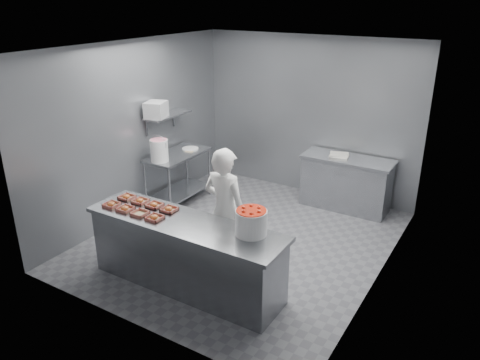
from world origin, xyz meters
name	(u,v)px	position (x,y,z in m)	size (l,w,h in m)	color
floor	(242,240)	(0.00, 0.00, 0.00)	(4.50, 4.50, 0.00)	#4C4C51
ceiling	(243,47)	(0.00, 0.00, 2.80)	(4.50, 4.50, 0.00)	white
wall_back	(308,117)	(0.00, 2.25, 1.40)	(4.00, 0.04, 2.80)	slate
wall_left	(135,131)	(-2.00, 0.00, 1.40)	(0.04, 4.50, 2.80)	slate
wall_right	(388,179)	(2.00, 0.00, 1.40)	(0.04, 4.50, 2.80)	slate
service_counter	(186,254)	(0.00, -1.35, 0.45)	(2.60, 0.70, 0.90)	slate
prep_table	(178,171)	(-1.65, 0.60, 0.59)	(0.60, 1.20, 0.90)	slate
back_counter	(346,183)	(0.90, 1.90, 0.45)	(1.50, 0.60, 0.90)	slate
wall_shelf	(167,115)	(-1.82, 0.60, 1.55)	(0.35, 0.90, 0.03)	slate
tray_0	(111,204)	(-1.06, -1.49, 0.92)	(0.19, 0.18, 0.06)	tan
tray_1	(125,209)	(-0.82, -1.49, 0.92)	(0.19, 0.18, 0.06)	tan
tray_2	(140,213)	(-0.58, -1.49, 0.92)	(0.19, 0.18, 0.04)	tan
tray_3	(155,218)	(-0.34, -1.49, 0.92)	(0.19, 0.18, 0.06)	tan
tray_4	(127,197)	(-1.06, -1.21, 0.92)	(0.19, 0.18, 0.06)	tan
tray_5	(140,201)	(-0.82, -1.21, 0.92)	(0.19, 0.18, 0.06)	tan
tray_6	(154,205)	(-0.58, -1.21, 0.92)	(0.19, 0.18, 0.06)	tan
tray_7	(169,209)	(-0.34, -1.21, 0.92)	(0.19, 0.18, 0.06)	tan
worker	(225,211)	(0.19, -0.75, 0.85)	(0.62, 0.40, 1.69)	white
strawberry_tub	(251,221)	(0.84, -1.20, 1.06)	(0.36, 0.36, 0.30)	silver
glaze_bucket	(159,150)	(-1.66, 0.16, 1.09)	(0.30, 0.28, 0.44)	silver
bucket_lid	(190,149)	(-1.61, 0.90, 0.91)	(0.28, 0.28, 0.02)	silver
rag	(190,151)	(-1.55, 0.82, 0.91)	(0.14, 0.12, 0.02)	#CCB28C
appliance	(156,110)	(-1.82, 0.33, 1.69)	(0.30, 0.34, 0.26)	gray
paper_stack	(339,155)	(0.74, 1.90, 0.92)	(0.30, 0.22, 0.05)	silver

